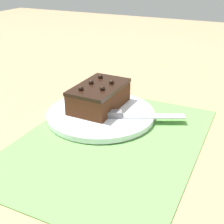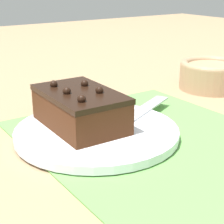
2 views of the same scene
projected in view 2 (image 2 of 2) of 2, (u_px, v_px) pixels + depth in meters
The scene contains 6 objects.
ground_plane at pixel (168, 148), 0.53m from camera, with size 3.00×3.00×0.00m, color #9E7F5B.
placemat_woven at pixel (168, 147), 0.53m from camera, with size 0.46×0.34×0.00m, color #609E4C.
cake_plate at pixel (97, 132), 0.56m from camera, with size 0.24×0.24×0.01m.
chocolate_cake at pixel (80, 108), 0.56m from camera, with size 0.15×0.10×0.06m.
serving_knife at pixel (128, 118), 0.58m from camera, with size 0.11×0.19×0.01m.
small_bowl at pixel (211, 74), 0.80m from camera, with size 0.13×0.13×0.06m.
Camera 2 is at (-0.35, 0.34, 0.23)m, focal length 60.00 mm.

